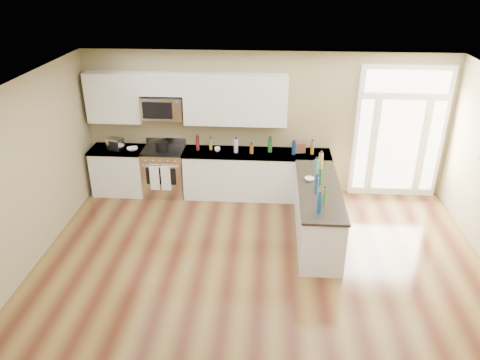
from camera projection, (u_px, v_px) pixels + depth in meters
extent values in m
plane|color=#4C2415|center=(257.00, 327.00, 6.07)|extent=(8.00, 8.00, 0.00)
plane|color=#95895E|center=(266.00, 124.00, 9.06)|extent=(7.00, 0.00, 7.00)
plane|color=white|center=(261.00, 121.00, 4.86)|extent=(8.00, 8.00, 0.00)
cube|color=white|center=(121.00, 171.00, 9.37)|extent=(1.06, 0.62, 0.90)
cube|color=black|center=(123.00, 189.00, 9.55)|extent=(1.02, 0.52, 0.10)
cube|color=black|center=(118.00, 149.00, 9.17)|extent=(1.10, 0.66, 0.04)
cube|color=white|center=(256.00, 175.00, 9.20)|extent=(2.81, 0.62, 0.90)
cube|color=black|center=(256.00, 193.00, 9.38)|extent=(2.77, 0.52, 0.10)
cube|color=black|center=(257.00, 153.00, 9.00)|extent=(2.85, 0.66, 0.04)
cube|color=white|center=(317.00, 214.00, 7.83)|extent=(0.65, 2.28, 0.90)
cube|color=black|center=(316.00, 234.00, 8.01)|extent=(0.61, 2.18, 0.10)
cube|color=black|center=(319.00, 189.00, 7.63)|extent=(0.69, 2.32, 0.04)
cube|color=white|center=(114.00, 97.00, 8.87)|extent=(1.04, 0.33, 0.95)
cube|color=white|center=(235.00, 100.00, 8.72)|extent=(1.94, 0.33, 0.95)
cube|color=white|center=(162.00, 84.00, 8.69)|extent=(0.82, 0.33, 0.40)
cube|color=silver|center=(163.00, 107.00, 8.85)|extent=(0.78, 0.40, 0.42)
cube|color=black|center=(157.00, 111.00, 8.67)|extent=(0.56, 0.01, 0.32)
cube|color=white|center=(399.00, 133.00, 8.91)|extent=(1.70, 0.08, 2.60)
cube|color=white|center=(398.00, 146.00, 8.97)|extent=(0.78, 0.02, 1.80)
cube|color=white|center=(363.00, 145.00, 9.01)|extent=(0.22, 0.02, 1.80)
cube|color=white|center=(433.00, 147.00, 8.93)|extent=(0.22, 0.02, 1.80)
cube|color=white|center=(408.00, 82.00, 8.43)|extent=(1.50, 0.02, 0.40)
cube|color=silver|center=(165.00, 172.00, 9.31)|extent=(0.80, 0.66, 0.92)
cube|color=black|center=(163.00, 150.00, 9.11)|extent=(0.80, 0.60, 0.03)
cube|color=silver|center=(166.00, 141.00, 9.34)|extent=(0.80, 0.04, 0.14)
cube|color=black|center=(161.00, 176.00, 8.99)|extent=(0.58, 0.01, 0.34)
cylinder|color=silver|center=(160.00, 167.00, 8.87)|extent=(0.70, 0.02, 0.02)
cube|color=white|center=(155.00, 178.00, 8.97)|extent=(0.18, 0.02, 0.50)
cube|color=white|center=(166.00, 178.00, 8.96)|extent=(0.18, 0.02, 0.50)
cylinder|color=black|center=(162.00, 146.00, 9.03)|extent=(0.26, 0.26, 0.18)
cube|color=silver|center=(115.00, 144.00, 9.05)|extent=(0.34, 0.30, 0.24)
cube|color=brown|center=(299.00, 147.00, 8.97)|extent=(0.26, 0.21, 0.19)
imported|color=white|center=(132.00, 149.00, 9.07)|extent=(0.27, 0.27, 0.05)
imported|color=white|center=(310.00, 179.00, 7.85)|extent=(0.19, 0.19, 0.05)
imported|color=white|center=(217.00, 149.00, 9.01)|extent=(0.14, 0.14, 0.09)
cylinder|color=#19591E|center=(270.00, 145.00, 8.96)|extent=(0.08, 0.08, 0.27)
cylinder|color=navy|center=(317.00, 185.00, 7.39)|extent=(0.06, 0.06, 0.28)
cylinder|color=brown|center=(312.00, 148.00, 8.86)|extent=(0.07, 0.07, 0.26)
cylinder|color=olive|center=(321.00, 161.00, 8.23)|extent=(0.08, 0.08, 0.29)
cylinder|color=#26727F|center=(316.00, 168.00, 7.97)|extent=(0.06, 0.06, 0.30)
cylinder|color=#591919|center=(198.00, 143.00, 9.04)|extent=(0.07, 0.07, 0.28)
cylinder|color=#B2B2B7|center=(236.00, 146.00, 8.93)|extent=(0.08, 0.08, 0.27)
cylinder|color=navy|center=(294.00, 148.00, 8.85)|extent=(0.08, 0.08, 0.25)
cylinder|color=#3F7226|center=(324.00, 196.00, 7.08)|extent=(0.06, 0.06, 0.25)
cylinder|color=#19591E|center=(320.00, 178.00, 7.67)|extent=(0.06, 0.06, 0.23)
cylinder|color=navy|center=(319.00, 204.00, 6.80)|extent=(0.07, 0.07, 0.31)
cylinder|color=brown|center=(252.00, 149.00, 8.90)|extent=(0.07, 0.07, 0.18)
cylinder|color=olive|center=(211.00, 144.00, 9.06)|extent=(0.06, 0.06, 0.23)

